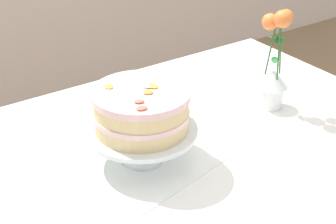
{
  "coord_description": "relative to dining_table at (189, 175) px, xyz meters",
  "views": [
    {
      "loc": [
        -0.75,
        -1.02,
        1.54
      ],
      "look_at": [
        -0.06,
        -0.0,
        0.86
      ],
      "focal_mm": 57.44,
      "sensor_mm": 36.0,
      "label": 1
    }
  ],
  "objects": [
    {
      "name": "dining_table",
      "position": [
        0.0,
        0.0,
        0.0
      ],
      "size": [
        1.4,
        1.0,
        0.74
      ],
      "color": "white",
      "rests_on": "ground"
    },
    {
      "name": "cake_stand",
      "position": [
        -0.14,
        0.02,
        0.17
      ],
      "size": [
        0.29,
        0.29,
        0.1
      ],
      "color": "silver",
      "rests_on": "linen_napkin"
    },
    {
      "name": "flower_vase",
      "position": [
        0.35,
        0.05,
        0.23
      ],
      "size": [
        0.1,
        0.1,
        0.32
      ],
      "color": "silver",
      "rests_on": "dining_table"
    },
    {
      "name": "linen_napkin",
      "position": [
        -0.14,
        0.02,
        0.09
      ],
      "size": [
        0.38,
        0.38,
        0.0
      ],
      "primitive_type": "cube",
      "rotation": [
        0.0,
        0.0,
        0.22
      ],
      "color": "white",
      "rests_on": "dining_table"
    },
    {
      "name": "layer_cake",
      "position": [
        -0.14,
        0.02,
        0.25
      ],
      "size": [
        0.25,
        0.25,
        0.12
      ],
      "color": "beige",
      "rests_on": "cake_stand"
    }
  ]
}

